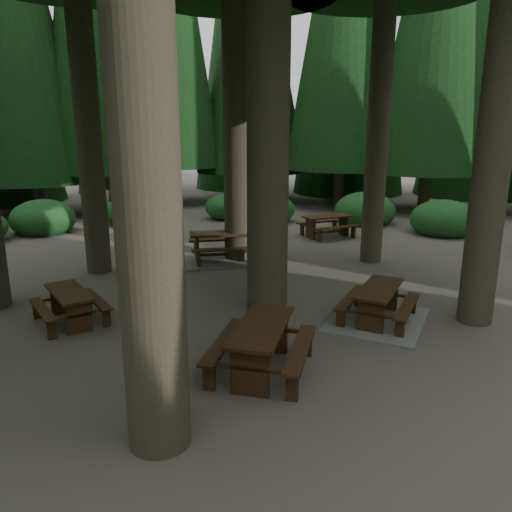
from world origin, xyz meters
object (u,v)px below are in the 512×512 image
picnic_table_a (378,310)px  picnic_table_d (328,223)px  picnic_table_b (70,302)px  picnic_table_e (261,341)px  picnic_table_c (223,251)px

picnic_table_a → picnic_table_d: (4.20, 6.73, 0.26)m
picnic_table_b → picnic_table_d: (9.43, 3.62, 0.06)m
picnic_table_b → picnic_table_e: (2.15, -3.70, 0.09)m
picnic_table_a → picnic_table_e: (-3.09, -0.58, 0.29)m
picnic_table_a → picnic_table_c: size_ratio=0.92×
picnic_table_c → picnic_table_a: bearing=-64.9°
picnic_table_b → picnic_table_e: 4.28m
picnic_table_c → picnic_table_d: bearing=32.4°
picnic_table_c → picnic_table_e: picnic_table_c is taller
picnic_table_a → picnic_table_d: 7.94m
picnic_table_a → picnic_table_b: bearing=116.4°
picnic_table_a → picnic_table_c: (-0.43, 5.78, 0.05)m
picnic_table_d → picnic_table_e: 10.32m
picnic_table_a → picnic_table_c: picnic_table_c is taller
picnic_table_b → picnic_table_a: bearing=-124.0°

